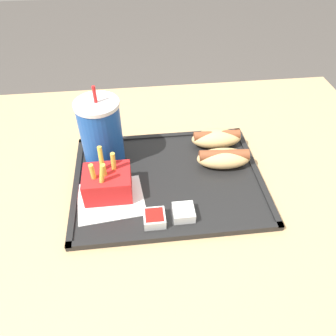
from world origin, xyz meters
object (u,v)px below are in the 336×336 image
object	(u,v)px
hot_dog_near	(224,158)
fries_carton	(107,183)
hot_dog_far	(216,138)
sauce_cup_ketchup	(153,218)
sauce_cup_mayo	(184,212)
soda_cup	(101,133)

from	to	relation	value
hot_dog_near	fries_carton	bearing A→B (deg)	-167.31
hot_dog_far	hot_dog_near	size ratio (longest dim) A/B	0.98
hot_dog_far	sauce_cup_ketchup	distance (m)	0.27
hot_dog_near	sauce_cup_mayo	distance (m)	0.17
fries_carton	hot_dog_near	bearing A→B (deg)	12.69
hot_dog_near	sauce_cup_ketchup	distance (m)	0.22
hot_dog_far	fries_carton	bearing A→B (deg)	-152.95
fries_carton	sauce_cup_mayo	xyz separation A→B (m)	(0.14, -0.08, -0.02)
soda_cup	hot_dog_near	size ratio (longest dim) A/B	1.54
fries_carton	sauce_cup_mayo	distance (m)	0.16
hot_dog_far	hot_dog_near	bearing A→B (deg)	-90.00
soda_cup	hot_dog_near	distance (m)	0.27
soda_cup	fries_carton	bearing A→B (deg)	-84.82
sauce_cup_mayo	hot_dog_far	bearing A→B (deg)	62.01
fries_carton	sauce_cup_ketchup	size ratio (longest dim) A/B	2.66
hot_dog_near	sauce_cup_mayo	xyz separation A→B (m)	(-0.11, -0.13, -0.01)
sauce_cup_ketchup	soda_cup	bearing A→B (deg)	116.16
soda_cup	hot_dog_far	world-z (taller)	soda_cup
hot_dog_far	hot_dog_near	distance (m)	0.07
hot_dog_far	sauce_cup_ketchup	bearing A→B (deg)	-128.34
hot_dog_near	fries_carton	world-z (taller)	fries_carton
hot_dog_far	fries_carton	world-z (taller)	fries_carton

